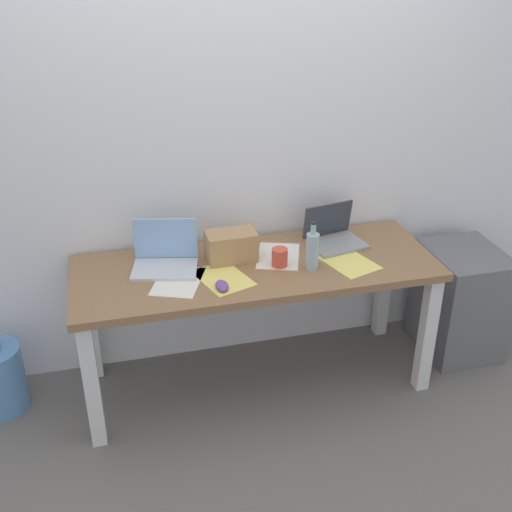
# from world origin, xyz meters

# --- Properties ---
(ground_plane) EXTENTS (8.00, 8.00, 0.00)m
(ground_plane) POSITION_xyz_m (0.00, 0.00, 0.00)
(ground_plane) COLOR slate
(back_wall) EXTENTS (5.20, 0.08, 2.60)m
(back_wall) POSITION_xyz_m (0.00, 0.39, 1.30)
(back_wall) COLOR white
(back_wall) RESTS_ON ground
(desk) EXTENTS (1.83, 0.66, 0.73)m
(desk) POSITION_xyz_m (0.00, 0.00, 0.63)
(desk) COLOR olive
(desk) RESTS_ON ground
(laptop_left) EXTENTS (0.36, 0.29, 0.24)m
(laptop_left) POSITION_xyz_m (-0.44, 0.08, 0.78)
(laptop_left) COLOR silver
(laptop_left) RESTS_ON desk
(laptop_right) EXTENTS (0.32, 0.28, 0.20)m
(laptop_right) POSITION_xyz_m (0.46, 0.13, 0.77)
(laptop_right) COLOR gray
(laptop_right) RESTS_ON desk
(beer_bottle) EXTENTS (0.06, 0.06, 0.25)m
(beer_bottle) POSITION_xyz_m (0.26, -0.10, 0.83)
(beer_bottle) COLOR #99B7C1
(beer_bottle) RESTS_ON desk
(computer_mouse) EXTENTS (0.06, 0.10, 0.03)m
(computer_mouse) POSITION_xyz_m (-0.21, -0.19, 0.74)
(computer_mouse) COLOR #724799
(computer_mouse) RESTS_ON desk
(cardboard_box) EXTENTS (0.25, 0.15, 0.15)m
(cardboard_box) POSITION_xyz_m (-0.11, 0.08, 0.80)
(cardboard_box) COLOR tan
(cardboard_box) RESTS_ON desk
(coffee_mug) EXTENTS (0.08, 0.08, 0.09)m
(coffee_mug) POSITION_xyz_m (0.11, -0.04, 0.77)
(coffee_mug) COLOR #D84C38
(coffee_mug) RESTS_ON desk
(paper_sheet_front_left) EXTENTS (0.31, 0.35, 0.00)m
(paper_sheet_front_left) POSITION_xyz_m (-0.40, -0.07, 0.73)
(paper_sheet_front_left) COLOR white
(paper_sheet_front_left) RESTS_ON desk
(paper_sheet_front_right) EXTENTS (0.29, 0.35, 0.00)m
(paper_sheet_front_right) POSITION_xyz_m (0.46, -0.09, 0.73)
(paper_sheet_front_right) COLOR #F4E06B
(paper_sheet_front_right) RESTS_ON desk
(paper_sheet_near_back) EXTENTS (0.30, 0.35, 0.00)m
(paper_sheet_near_back) POSITION_xyz_m (0.13, 0.06, 0.73)
(paper_sheet_near_back) COLOR white
(paper_sheet_near_back) RESTS_ON desk
(paper_yellow_folder) EXTENTS (0.30, 0.35, 0.00)m
(paper_yellow_folder) POSITION_xyz_m (-0.19, -0.09, 0.73)
(paper_yellow_folder) COLOR #F4E06B
(paper_yellow_folder) RESTS_ON desk
(filing_cabinet) EXTENTS (0.40, 0.48, 0.63)m
(filing_cabinet) POSITION_xyz_m (1.22, 0.03, 0.31)
(filing_cabinet) COLOR slate
(filing_cabinet) RESTS_ON ground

